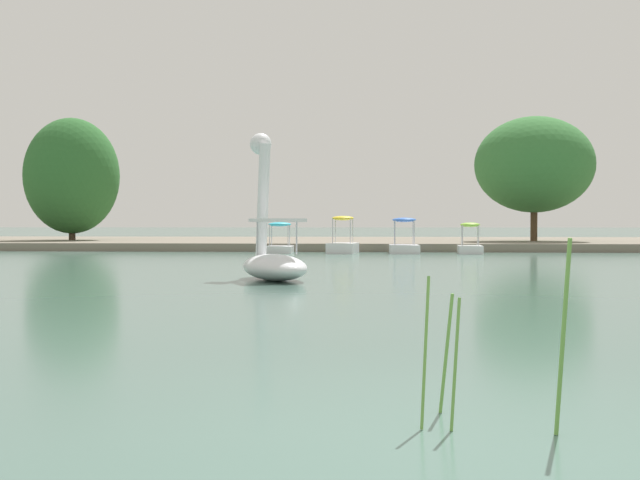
{
  "coord_description": "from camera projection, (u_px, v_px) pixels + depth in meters",
  "views": [
    {
      "loc": [
        -0.61,
        -4.75,
        1.34
      ],
      "look_at": [
        -2.15,
        17.91,
        0.85
      ],
      "focal_mm": 43.08,
      "sensor_mm": 36.0,
      "label": 1
    }
  ],
  "objects": [
    {
      "name": "ground_plane",
      "position": [
        471.0,
        441.0,
        4.73
      ],
      "size": [
        510.03,
        510.03,
        0.0
      ],
      "primitive_type": "plane",
      "color": "#47665B"
    },
    {
      "name": "shore_bank_far",
      "position": [
        382.0,
        243.0,
        45.21
      ],
      "size": [
        150.03,
        18.71,
        0.39
      ],
      "primitive_type": "cube",
      "color": "slate",
      "rests_on": "ground_plane"
    },
    {
      "name": "swan_boat",
      "position": [
        273.0,
        251.0,
        18.19
      ],
      "size": [
        2.37,
        3.07,
        3.58
      ],
      "color": "white",
      "rests_on": "ground_plane"
    },
    {
      "name": "pedal_boat_lime",
      "position": [
        470.0,
        245.0,
        34.22
      ],
      "size": [
        1.18,
        2.02,
        1.38
      ],
      "color": "white",
      "rests_on": "ground_plane"
    },
    {
      "name": "pedal_boat_blue",
      "position": [
        404.0,
        244.0,
        34.49
      ],
      "size": [
        1.32,
        2.13,
        1.61
      ],
      "color": "white",
      "rests_on": "ground_plane"
    },
    {
      "name": "pedal_boat_yellow",
      "position": [
        343.0,
        244.0,
        34.63
      ],
      "size": [
        1.45,
        2.23,
        1.68
      ],
      "color": "white",
      "rests_on": "ground_plane"
    },
    {
      "name": "pedal_boat_cyan",
      "position": [
        280.0,
        243.0,
        35.05
      ],
      "size": [
        1.22,
        1.93,
        1.4
      ],
      "color": "white",
      "rests_on": "ground_plane"
    },
    {
      "name": "tree_broadleaf_behind_dock",
      "position": [
        534.0,
        165.0,
        41.19
      ],
      "size": [
        7.22,
        6.86,
        6.69
      ],
      "color": "#4C3823",
      "rests_on": "shore_bank_far"
    },
    {
      "name": "tree_willow_overhanging",
      "position": [
        72.0,
        176.0,
        43.64
      ],
      "size": [
        5.51,
        4.8,
        6.95
      ],
      "color": "#423323",
      "rests_on": "shore_bank_far"
    }
  ]
}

